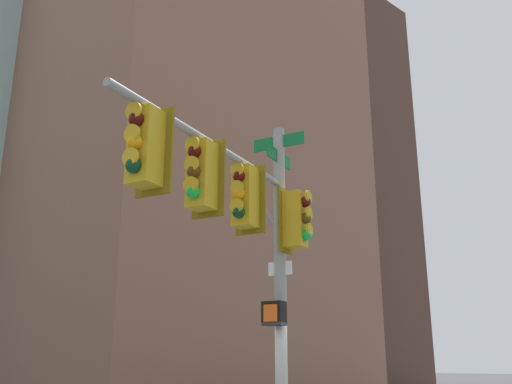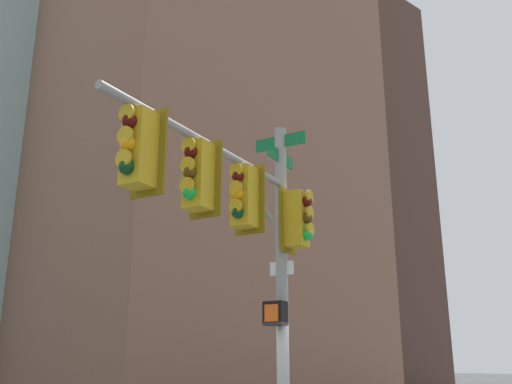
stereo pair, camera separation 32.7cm
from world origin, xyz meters
name	(u,v)px [view 1 (the left image)]	position (x,y,z in m)	size (l,w,h in m)	color
signal_pole_assembly	(245,218)	(0.63, -1.26, 4.05)	(2.07, 4.80, 6.07)	gray
building_brick_nearside	(152,5)	(-28.26, 14.05, 29.63)	(27.96, 18.50, 59.26)	#845B47
building_brick_midblock	(257,185)	(-26.56, 24.00, 16.10)	(18.76, 19.19, 32.20)	#4C3328
building_glass_tower	(72,88)	(-47.35, 16.22, 29.98)	(33.78, 29.27, 59.96)	#9EC6C1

